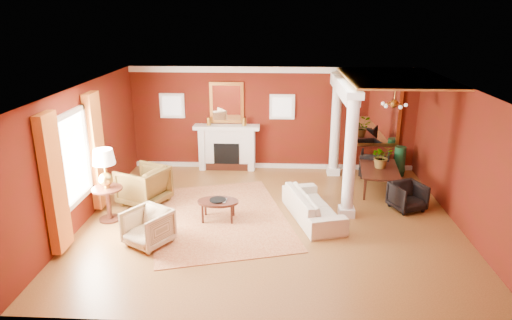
# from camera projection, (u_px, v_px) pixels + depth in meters

# --- Properties ---
(ground) EXTENTS (8.00, 8.00, 0.00)m
(ground) POSITION_uv_depth(u_px,v_px,m) (270.00, 220.00, 10.00)
(ground) COLOR brown
(ground) RESTS_ON ground
(room_shell) EXTENTS (8.04, 7.04, 2.92)m
(room_shell) POSITION_uv_depth(u_px,v_px,m) (271.00, 131.00, 9.36)
(room_shell) COLOR #58110C
(room_shell) RESTS_ON ground
(fireplace) EXTENTS (1.85, 0.42, 1.29)m
(fireplace) POSITION_uv_depth(u_px,v_px,m) (227.00, 147.00, 13.00)
(fireplace) COLOR white
(fireplace) RESTS_ON ground
(overmantel_mirror) EXTENTS (0.95, 0.07, 1.15)m
(overmantel_mirror) POSITION_uv_depth(u_px,v_px,m) (227.00, 103.00, 12.73)
(overmantel_mirror) COLOR #C38639
(overmantel_mirror) RESTS_ON fireplace
(flank_window_left) EXTENTS (0.70, 0.07, 0.70)m
(flank_window_left) POSITION_uv_depth(u_px,v_px,m) (172.00, 106.00, 12.85)
(flank_window_left) COLOR white
(flank_window_left) RESTS_ON room_shell
(flank_window_right) EXTENTS (0.70, 0.07, 0.70)m
(flank_window_right) POSITION_uv_depth(u_px,v_px,m) (282.00, 107.00, 12.70)
(flank_window_right) COLOR white
(flank_window_right) RESTS_ON room_shell
(left_window) EXTENTS (0.21, 2.55, 2.60)m
(left_window) POSITION_uv_depth(u_px,v_px,m) (76.00, 164.00, 9.16)
(left_window) COLOR white
(left_window) RESTS_ON room_shell
(column_front) EXTENTS (0.36, 0.36, 2.80)m
(column_front) POSITION_uv_depth(u_px,v_px,m) (350.00, 155.00, 9.75)
(column_front) COLOR white
(column_front) RESTS_ON ground
(column_back) EXTENTS (0.36, 0.36, 2.80)m
(column_back) POSITION_uv_depth(u_px,v_px,m) (336.00, 124.00, 12.31)
(column_back) COLOR white
(column_back) RESTS_ON ground
(header_beam) EXTENTS (0.30, 3.20, 0.32)m
(header_beam) POSITION_uv_depth(u_px,v_px,m) (344.00, 87.00, 10.89)
(header_beam) COLOR white
(header_beam) RESTS_ON column_front
(amber_ceiling) EXTENTS (2.30, 3.40, 0.04)m
(amber_ceiling) POSITION_uv_depth(u_px,v_px,m) (395.00, 78.00, 10.61)
(amber_ceiling) COLOR gold
(amber_ceiling) RESTS_ON room_shell
(dining_mirror) EXTENTS (1.30, 0.07, 1.70)m
(dining_mirror) POSITION_uv_depth(u_px,v_px,m) (378.00, 117.00, 12.64)
(dining_mirror) COLOR #C38639
(dining_mirror) RESTS_ON room_shell
(chandelier) EXTENTS (0.60, 0.62, 0.75)m
(chandelier) POSITION_uv_depth(u_px,v_px,m) (394.00, 104.00, 10.85)
(chandelier) COLOR gold
(chandelier) RESTS_ON room_shell
(crown_trim) EXTENTS (8.00, 0.08, 0.16)m
(crown_trim) POSITION_uv_depth(u_px,v_px,m) (274.00, 70.00, 12.38)
(crown_trim) COLOR white
(crown_trim) RESTS_ON room_shell
(base_trim) EXTENTS (8.00, 0.08, 0.12)m
(base_trim) POSITION_uv_depth(u_px,v_px,m) (272.00, 166.00, 13.26)
(base_trim) COLOR white
(base_trim) RESTS_ON ground
(rug) EXTENTS (3.79, 4.45, 0.02)m
(rug) POSITION_uv_depth(u_px,v_px,m) (219.00, 217.00, 10.11)
(rug) COLOR maroon
(rug) RESTS_ON ground
(sofa) EXTENTS (1.15, 2.15, 0.81)m
(sofa) POSITION_uv_depth(u_px,v_px,m) (313.00, 201.00, 9.95)
(sofa) COLOR beige
(sofa) RESTS_ON ground
(armchair_leopard) EXTENTS (1.23, 1.26, 1.00)m
(armchair_leopard) POSITION_uv_depth(u_px,v_px,m) (143.00, 184.00, 10.69)
(armchair_leopard) COLOR black
(armchair_leopard) RESTS_ON ground
(armchair_stripe) EXTENTS (1.04, 1.02, 0.79)m
(armchair_stripe) POSITION_uv_depth(u_px,v_px,m) (148.00, 226.00, 8.84)
(armchair_stripe) COLOR #CDAF89
(armchair_stripe) RESTS_ON ground
(coffee_table) EXTENTS (0.89, 0.89, 0.45)m
(coffee_table) POSITION_uv_depth(u_px,v_px,m) (218.00, 203.00, 9.87)
(coffee_table) COLOR black
(coffee_table) RESTS_ON ground
(coffee_book) EXTENTS (0.18, 0.03, 0.24)m
(coffee_book) POSITION_uv_depth(u_px,v_px,m) (218.00, 196.00, 9.81)
(coffee_book) COLOR black
(coffee_book) RESTS_ON coffee_table
(side_table) EXTENTS (0.65, 0.65, 1.62)m
(side_table) POSITION_uv_depth(u_px,v_px,m) (105.00, 172.00, 9.65)
(side_table) COLOR black
(side_table) RESTS_ON ground
(dining_table) EXTENTS (0.77, 1.70, 0.92)m
(dining_table) POSITION_uv_depth(u_px,v_px,m) (380.00, 173.00, 11.52)
(dining_table) COLOR black
(dining_table) RESTS_ON ground
(dining_chair_near) EXTENTS (0.88, 0.85, 0.70)m
(dining_chair_near) POSITION_uv_depth(u_px,v_px,m) (408.00, 195.00, 10.41)
(dining_chair_near) COLOR black
(dining_chair_near) RESTS_ON ground
(dining_chair_far) EXTENTS (0.91, 0.88, 0.78)m
(dining_chair_far) POSITION_uv_depth(u_px,v_px,m) (374.00, 163.00, 12.47)
(dining_chair_far) COLOR black
(dining_chair_far) RESTS_ON ground
(green_urn) EXTENTS (0.35, 0.35, 0.83)m
(green_urn) POSITION_uv_depth(u_px,v_px,m) (399.00, 164.00, 12.57)
(green_urn) COLOR #164524
(green_urn) RESTS_ON ground
(potted_plant) EXTENTS (0.64, 0.69, 0.46)m
(potted_plant) POSITION_uv_depth(u_px,v_px,m) (383.00, 146.00, 11.35)
(potted_plant) COLOR #26591E
(potted_plant) RESTS_ON dining_table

